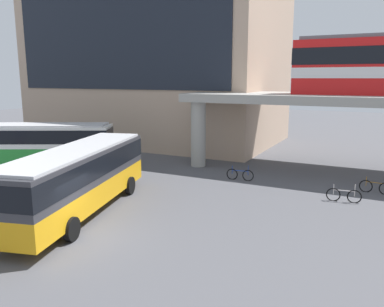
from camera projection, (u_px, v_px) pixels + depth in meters
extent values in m
plane|color=#515156|center=(191.00, 182.00, 24.75)|extent=(120.00, 120.00, 0.00)
cube|color=tan|center=(158.00, 41.00, 40.01)|extent=(24.26, 14.54, 20.38)
cube|color=black|center=(113.00, 22.00, 33.40)|extent=(21.83, 0.10, 11.41)
cylinder|color=#9E9B93|center=(198.00, 134.00, 28.76)|extent=(1.10, 1.10, 4.78)
cylinder|color=#9E9B93|center=(227.00, 126.00, 33.84)|extent=(1.10, 1.10, 4.78)
cube|color=orange|center=(79.00, 193.00, 18.83)|extent=(5.24, 11.27, 1.10)
cube|color=#333338|center=(78.00, 166.00, 18.58)|extent=(5.24, 11.27, 1.50)
cube|color=black|center=(78.00, 165.00, 18.56)|extent=(5.28, 11.32, 0.96)
cube|color=silver|center=(77.00, 150.00, 18.42)|extent=(4.97, 10.71, 0.12)
cylinder|color=black|center=(89.00, 183.00, 22.56)|extent=(0.53, 1.04, 1.00)
cylinder|color=black|center=(130.00, 186.00, 22.06)|extent=(0.53, 1.04, 1.00)
cylinder|color=black|center=(17.00, 224.00, 16.22)|extent=(0.53, 1.04, 1.00)
cylinder|color=black|center=(72.00, 229.00, 15.72)|extent=(0.53, 1.04, 1.00)
cube|color=#268C33|center=(35.00, 154.00, 28.49)|extent=(10.91, 7.29, 1.10)
cube|color=white|center=(34.00, 136.00, 28.24)|extent=(10.91, 7.29, 1.50)
cube|color=black|center=(34.00, 135.00, 28.22)|extent=(10.97, 7.34, 0.96)
cube|color=silver|center=(33.00, 125.00, 28.08)|extent=(10.37, 6.92, 0.12)
cylinder|color=black|center=(73.00, 164.00, 27.41)|extent=(1.02, 0.71, 1.00)
cylinder|color=black|center=(83.00, 157.00, 29.86)|extent=(1.02, 0.71, 1.00)
torus|color=black|center=(354.00, 197.00, 20.52)|extent=(0.74, 0.14, 0.74)
torus|color=black|center=(333.00, 195.00, 20.88)|extent=(0.74, 0.14, 0.74)
cylinder|color=silver|center=(344.00, 191.00, 20.64)|extent=(1.05, 0.17, 0.05)
cylinder|color=silver|center=(334.00, 189.00, 20.82)|extent=(0.04, 0.04, 0.55)
cylinder|color=silver|center=(355.00, 190.00, 20.45)|extent=(0.04, 0.04, 0.65)
torus|color=black|center=(248.00, 176.00, 24.93)|extent=(0.74, 0.14, 0.74)
torus|color=black|center=(232.00, 174.00, 25.29)|extent=(0.74, 0.14, 0.74)
cylinder|color=#1E3FA5|center=(240.00, 171.00, 25.06)|extent=(1.05, 0.16, 0.05)
cylinder|color=#1E3FA5|center=(232.00, 170.00, 25.24)|extent=(0.04, 0.04, 0.55)
cylinder|color=#1E3FA5|center=(248.00, 170.00, 24.87)|extent=(0.04, 0.04, 0.65)
torus|color=black|center=(366.00, 186.00, 22.51)|extent=(0.74, 0.12, 0.74)
cylinder|color=#996626|center=(376.00, 183.00, 22.19)|extent=(1.05, 0.14, 0.05)
cylinder|color=#996626|center=(366.00, 181.00, 22.46)|extent=(0.04, 0.04, 0.55)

